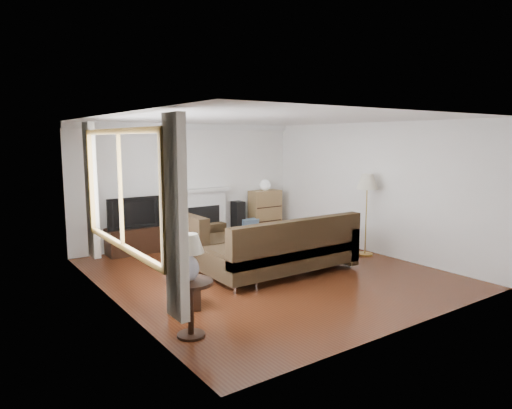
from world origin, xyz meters
TOP-DOWN VIEW (x-y plane):
  - room at (0.00, 0.00)m, footprint 5.10×5.60m
  - window at (-2.45, -0.20)m, footprint 0.12×2.74m
  - curtain_near at (-2.40, -1.72)m, footprint 0.10×0.35m
  - curtain_far at (-2.40, 1.32)m, footprint 0.10×0.35m
  - fireplace at (0.15, 2.64)m, footprint 1.40×0.26m
  - tv_stand at (-1.34, 2.49)m, footprint 1.01×0.45m
  - television at (-1.34, 2.49)m, footprint 1.04×0.14m
  - speaker_left at (-1.19, 2.55)m, footprint 0.27×0.31m
  - speaker_right at (1.09, 2.55)m, footprint 0.23×0.28m
  - bookshelf at (1.82, 2.53)m, footprint 0.74×0.35m
  - globe_lamp at (1.82, 2.53)m, footprint 0.25×0.25m
  - sectional_sofa at (0.18, -0.22)m, footprint 2.76×2.02m
  - coffee_table at (0.32, 1.19)m, footprint 1.18×0.81m
  - footstool at (-1.81, -0.63)m, footprint 0.55×0.55m
  - floor_lamp at (2.22, -0.15)m, footprint 0.49×0.49m
  - side_table at (-2.15, -1.50)m, footprint 0.51×0.51m
  - table_lamp at (-2.15, -1.50)m, footprint 0.32×0.32m

SIDE VIEW (x-z plane):
  - footstool at x=-1.81m, z-range 0.00..0.36m
  - coffee_table at x=0.32m, z-range 0.00..0.42m
  - tv_stand at x=-1.34m, z-range 0.00..0.50m
  - side_table at x=-2.15m, z-range 0.00..0.64m
  - speaker_left at x=-1.19m, z-range 0.00..0.80m
  - speaker_right at x=1.09m, z-range 0.00..0.81m
  - sectional_sofa at x=0.18m, z-range 0.00..0.89m
  - bookshelf at x=1.82m, z-range 0.00..1.01m
  - fireplace at x=0.15m, z-range 0.00..1.15m
  - floor_lamp at x=2.22m, z-range 0.00..1.54m
  - television at x=-1.34m, z-range 0.50..1.10m
  - table_lamp at x=-2.15m, z-range 0.64..1.16m
  - globe_lamp at x=1.82m, z-range 1.01..1.26m
  - room at x=0.00m, z-range -0.02..2.52m
  - curtain_near at x=-2.40m, z-range 0.35..2.45m
  - curtain_far at x=-2.40m, z-range 0.35..2.45m
  - window at x=-2.45m, z-range 0.78..2.32m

